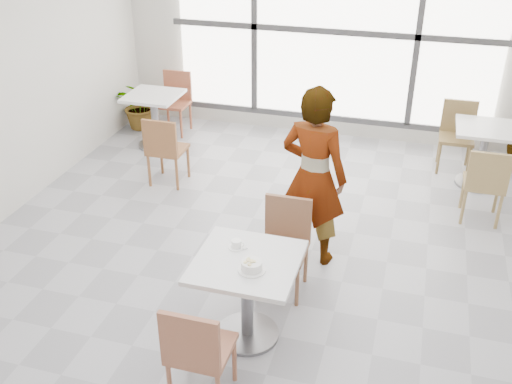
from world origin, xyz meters
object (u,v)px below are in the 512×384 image
(main_table, at_px, (247,284))
(bg_chair_left_far, at_px, (175,98))
(bg_table_left, at_px, (155,113))
(chair_near, at_px, (197,349))
(bg_chair_left_near, at_px, (164,147))
(bg_chair_right_near, at_px, (486,181))
(plant_left, at_px, (141,105))
(chair_far, at_px, (285,239))
(bg_table_right, at_px, (483,148))
(coffee_cup, at_px, (237,244))
(oatmeal_bowl, at_px, (252,266))
(person, at_px, (314,177))
(bg_chair_right_far, at_px, (457,131))

(main_table, xyz_separation_m, bg_chair_left_far, (-2.29, 3.93, -0.02))
(bg_table_left, xyz_separation_m, bg_chair_left_far, (0.05, 0.61, 0.01))
(chair_near, relative_size, bg_chair_left_near, 1.00)
(bg_chair_left_near, relative_size, bg_chair_right_near, 1.00)
(bg_chair_left_near, bearing_deg, bg_chair_right_near, -177.83)
(main_table, distance_m, plant_left, 4.78)
(chair_far, bearing_deg, bg_table_right, 55.46)
(chair_near, distance_m, chair_far, 1.53)
(coffee_cup, xyz_separation_m, bg_table_left, (-2.20, 3.18, -0.29))
(oatmeal_bowl, height_order, bg_table_right, oatmeal_bowl)
(coffee_cup, distance_m, person, 1.20)
(person, height_order, bg_chair_right_near, person)
(bg_table_left, bearing_deg, person, -38.32)
(coffee_cup, xyz_separation_m, plant_left, (-2.68, 3.72, -0.42))
(main_table, distance_m, chair_near, 0.77)
(main_table, relative_size, bg_table_right, 1.07)
(coffee_cup, distance_m, bg_table_right, 3.82)
(bg_chair_left_near, xyz_separation_m, bg_chair_right_far, (3.35, 1.48, 0.00))
(bg_table_right, distance_m, bg_chair_right_far, 0.51)
(person, bearing_deg, main_table, 90.12)
(bg_chair_left_far, bearing_deg, main_table, -59.84)
(bg_chair_right_near, xyz_separation_m, bg_chair_right_far, (-0.27, 1.35, 0.00))
(coffee_cup, distance_m, bg_table_left, 3.88)
(bg_chair_left_far, height_order, plant_left, bg_chair_left_far)
(coffee_cup, relative_size, bg_chair_right_near, 0.18)
(person, xyz_separation_m, bg_chair_right_near, (1.63, 1.15, -0.38))
(person, bearing_deg, bg_table_left, -26.56)
(bg_chair_left_far, bearing_deg, person, -46.25)
(chair_far, distance_m, bg_table_left, 3.56)
(person, height_order, bg_chair_left_near, person)
(bg_table_right, bearing_deg, plant_left, 173.81)
(chair_far, relative_size, bg_table_right, 1.16)
(bg_chair_left_far, relative_size, bg_chair_right_near, 1.00)
(chair_far, relative_size, bg_chair_right_far, 1.00)
(chair_far, xyz_separation_m, plant_left, (-2.93, 3.12, -0.14))
(bg_table_left, bearing_deg, bg_chair_left_near, -59.58)
(coffee_cup, height_order, bg_table_left, coffee_cup)
(plant_left, bearing_deg, oatmeal_bowl, -54.10)
(oatmeal_bowl, bearing_deg, plant_left, 125.90)
(main_table, bearing_deg, bg_chair_right_near, 51.95)
(bg_chair_right_near, height_order, bg_chair_right_far, same)
(main_table, height_order, bg_chair_left_far, bg_chair_left_far)
(oatmeal_bowl, height_order, bg_chair_left_near, bg_chair_left_near)
(oatmeal_bowl, relative_size, bg_chair_right_far, 0.24)
(chair_near, height_order, plant_left, chair_near)
(chair_near, xyz_separation_m, bg_chair_right_far, (1.75, 4.53, 0.00))
(main_table, xyz_separation_m, oatmeal_bowl, (0.07, -0.12, 0.27))
(chair_near, distance_m, bg_chair_left_near, 3.44)
(person, distance_m, plant_left, 4.05)
(main_table, bearing_deg, bg_table_right, 60.21)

